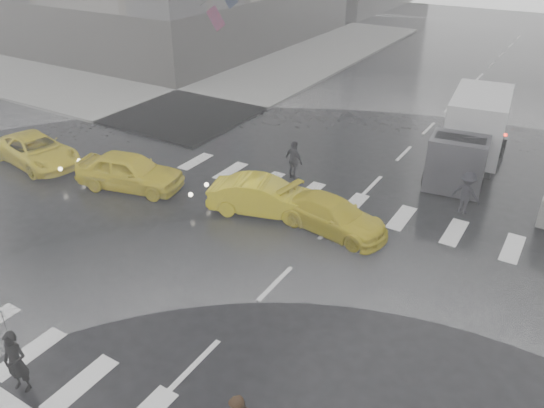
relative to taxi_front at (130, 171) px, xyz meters
The scene contains 11 objects.
ground 8.99m from the taxi_front, 16.01° to the right, with size 120.00×120.00×0.00m, color black.
sidewalk_nw 18.58m from the taxi_front, 125.93° to the left, with size 35.00×35.00×0.15m, color slate.
road_markings 8.99m from the taxi_front, 16.01° to the right, with size 18.00×48.00×0.01m, color silver, non-canonical shape.
pedestrian_black 10.81m from the taxi_front, 59.30° to the right, with size 1.19×1.20×2.43m.
pedestrian_far_a 6.94m from the taxi_front, 38.82° to the left, with size 1.03×0.63×1.76m, color black.
pedestrian_far_b 13.52m from the taxi_front, 22.52° to the left, with size 1.10×0.61×1.70m, color black.
taxi_front is the anchor object (origin of this frame).
taxi_mid 6.02m from the taxi_front, 10.80° to the left, with size 1.48×4.24×1.40m, color #D7C00B.
taxi_rear 8.82m from the taxi_front, ahead, with size 1.72×3.73×1.23m, color #D7C00B.
taxi_far 5.42m from the taxi_front, behind, with size 2.20×4.23×1.33m, color #D7C00B.
box_truck 14.80m from the taxi_front, 38.18° to the left, with size 2.34×6.24×3.31m.
Camera 1 is at (6.90, -11.47, 10.23)m, focal length 35.00 mm.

